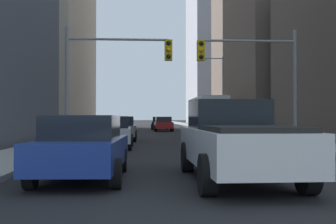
{
  "coord_description": "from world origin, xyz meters",
  "views": [
    {
      "loc": [
        -2.06,
        -2.6,
        1.48
      ],
      "look_at": [
        0.0,
        30.58,
        1.89
      ],
      "focal_mm": 44.1,
      "sensor_mm": 36.0,
      "label": 1
    }
  ],
  "objects": [
    {
      "name": "building_right_far_highrise",
      "position": [
        18.71,
        92.89,
        24.7
      ],
      "size": [
        18.96,
        22.44,
        49.39
      ],
      "primitive_type": "cube",
      "color": "#93939E",
      "rests_on": "ground"
    },
    {
      "name": "sidewalk_right",
      "position": [
        6.49,
        50.0,
        0.07
      ],
      "size": [
        2.52,
        160.0,
        0.15
      ],
      "primitive_type": "cube",
      "color": "#9E9E99",
      "rests_on": "ground"
    },
    {
      "name": "city_bus",
      "position": [
        4.39,
        38.66,
        1.93
      ],
      "size": [
        2.67,
        11.52,
        3.4
      ],
      "color": "silver",
      "rests_on": "ground"
    },
    {
      "name": "traffic_signal_near_right",
      "position": [
        3.56,
        18.23,
        4.11
      ],
      "size": [
        5.19,
        0.44,
        6.0
      ],
      "color": "gray",
      "rests_on": "ground"
    },
    {
      "name": "sedan_black",
      "position": [
        -0.04,
        46.68,
        0.77
      ],
      "size": [
        1.95,
        4.24,
        1.52
      ],
      "color": "black",
      "rests_on": "ground"
    },
    {
      "name": "sedan_silver",
      "position": [
        -3.51,
        17.05,
        0.77
      ],
      "size": [
        1.95,
        4.24,
        1.52
      ],
      "color": "#B7BABF",
      "rests_on": "ground"
    },
    {
      "name": "pickup_truck_white",
      "position": [
        0.11,
        6.9,
        0.93
      ],
      "size": [
        2.2,
        5.43,
        1.9
      ],
      "color": "white",
      "rests_on": "ground"
    },
    {
      "name": "sedan_red",
      "position": [
        0.13,
        40.46,
        0.77
      ],
      "size": [
        1.95,
        4.22,
        1.52
      ],
      "color": "maroon",
      "rests_on": "ground"
    },
    {
      "name": "sidewalk_left",
      "position": [
        -6.49,
        50.0,
        0.07
      ],
      "size": [
        2.52,
        160.0,
        0.15
      ],
      "primitive_type": "cube",
      "color": "#9E9E99",
      "rests_on": "ground"
    },
    {
      "name": "traffic_signal_near_left",
      "position": [
        -3.48,
        18.23,
        4.11
      ],
      "size": [
        5.36,
        0.44,
        6.0
      ],
      "color": "gray",
      "rests_on": "ground"
    },
    {
      "name": "building_right_mid_block",
      "position": [
        17.61,
        46.0,
        14.29
      ],
      "size": [
        18.91,
        23.94,
        28.58
      ],
      "primitive_type": "cube",
      "color": "#66564C",
      "rests_on": "ground"
    },
    {
      "name": "street_lamp_right",
      "position": [
        5.56,
        37.84,
        4.54
      ],
      "size": [
        2.37,
        0.32,
        7.5
      ],
      "color": "gray",
      "rests_on": "ground"
    },
    {
      "name": "sedan_grey",
      "position": [
        -3.39,
        23.22,
        0.77
      ],
      "size": [
        1.95,
        4.21,
        1.52
      ],
      "color": "slate",
      "rests_on": "ground"
    },
    {
      "name": "sedan_blue",
      "position": [
        -3.46,
        7.24,
        0.77
      ],
      "size": [
        1.96,
        4.27,
        1.52
      ],
      "color": "navy",
      "rests_on": "ground"
    }
  ]
}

